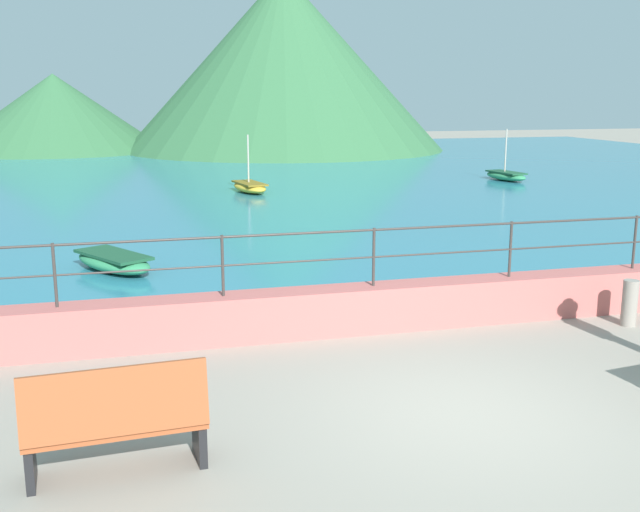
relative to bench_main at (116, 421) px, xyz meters
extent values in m
plane|color=gray|center=(3.80, 0.51, -0.56)|extent=(120.00, 120.00, 0.00)
cube|color=#BC605B|center=(3.80, 3.71, -0.21)|extent=(20.00, 0.56, 0.70)
cylinder|color=#383330|center=(-0.80, 3.71, 0.59)|extent=(0.04, 0.04, 0.90)
cylinder|color=#383330|center=(1.50, 3.71, 0.59)|extent=(0.04, 0.04, 0.90)
cylinder|color=#383330|center=(3.80, 3.71, 0.59)|extent=(0.04, 0.04, 0.90)
cylinder|color=#383330|center=(6.10, 3.71, 0.59)|extent=(0.04, 0.04, 0.90)
cylinder|color=#383330|center=(8.40, 3.71, 0.59)|extent=(0.04, 0.04, 0.90)
cylinder|color=#383330|center=(3.80, 3.71, 1.01)|extent=(18.40, 0.04, 0.04)
cylinder|color=#383330|center=(3.80, 3.71, 0.59)|extent=(18.40, 0.03, 0.03)
cube|color=teal|center=(3.80, 26.35, -0.53)|extent=(64.00, 44.32, 0.06)
cone|color=#33663D|center=(10.28, 40.62, 4.88)|extent=(20.22, 20.22, 10.88)
cone|color=#33663D|center=(-3.73, 43.06, 1.82)|extent=(13.53, 13.53, 4.75)
cube|color=#9E4C28|center=(-0.01, 0.10, -0.10)|extent=(1.73, 0.63, 0.06)
cube|color=#9E4C28|center=(0.01, -0.12, 0.25)|extent=(1.71, 0.26, 0.64)
cube|color=black|center=(-0.79, 0.04, -0.34)|extent=(0.11, 0.47, 0.43)
cube|color=black|center=(0.78, 0.15, -0.34)|extent=(0.11, 0.47, 0.43)
cylinder|color=gray|center=(7.77, 2.87, -0.19)|extent=(0.24, 0.24, 0.74)
ellipsoid|color=#338C59|center=(-0.10, 8.54, -0.32)|extent=(1.95, 2.44, 0.36)
cube|color=#1C4D31|center=(-0.10, 8.54, -0.17)|extent=(1.60, 1.97, 0.06)
ellipsoid|color=#338C59|center=(15.43, 21.04, -0.32)|extent=(1.24, 2.41, 0.36)
cube|color=#1C4D31|center=(15.43, 21.04, -0.17)|extent=(1.04, 1.94, 0.06)
cylinder|color=#B2A899|center=(15.42, 21.14, 0.73)|extent=(0.06, 0.06, 1.73)
ellipsoid|color=gold|center=(4.59, 19.98, -0.32)|extent=(1.31, 2.43, 0.36)
cube|color=brown|center=(4.59, 19.98, -0.17)|extent=(1.09, 1.95, 0.06)
cylinder|color=#B2A899|center=(4.57, 20.08, 0.71)|extent=(0.06, 0.06, 1.71)
camera|label=1|loc=(0.19, -6.84, 3.03)|focal=42.07mm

